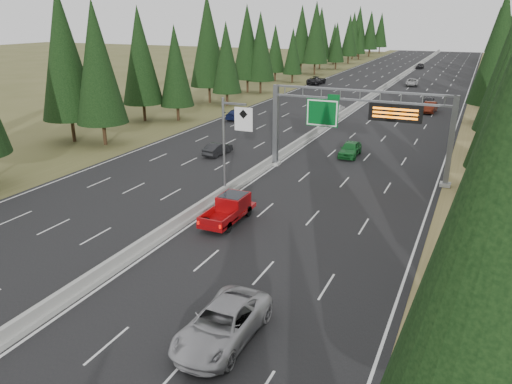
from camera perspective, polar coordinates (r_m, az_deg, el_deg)
road at (r=91.74m, az=12.86°, el=10.36°), size 32.00×260.00×0.08m
shoulder_right at (r=89.95m, az=24.12°, el=8.98°), size 3.60×260.00×0.06m
shoulder_left at (r=96.83m, az=2.33°, el=11.29°), size 3.60×260.00×0.06m
median_barrier at (r=91.68m, az=12.88°, el=10.60°), size 0.70×260.00×0.85m
sign_gantry at (r=45.53m, az=12.36°, el=8.04°), size 16.75×0.98×7.80m
hov_sign_pole at (r=39.19m, az=-2.97°, el=5.81°), size 2.80×0.50×8.00m
tree_row_left at (r=87.89m, az=-3.25°, el=16.37°), size 11.78×241.43×18.91m
silver_minivan at (r=23.31m, az=-3.87°, el=-14.83°), size 2.82×5.99×1.65m
red_pickup at (r=35.80m, az=-2.91°, el=-1.69°), size 1.96×5.48×1.79m
car_ahead_green at (r=53.02m, az=10.70°, el=4.86°), size 1.97×4.60×1.55m
car_ahead_dkred at (r=80.50m, az=19.25°, el=9.12°), size 1.89×4.87×1.58m
car_ahead_dkgrey at (r=85.28m, az=19.12°, el=9.65°), size 2.54×5.33×1.50m
car_ahead_white at (r=110.74m, az=17.40°, el=11.88°), size 2.74×5.22×1.40m
car_ahead_far at (r=147.11m, az=18.25°, el=13.53°), size 2.00×4.41×1.47m
car_onc_near at (r=52.80m, az=-4.40°, el=4.94°), size 1.73×4.06×1.30m
car_onc_blue at (r=71.27m, az=-2.13°, el=8.88°), size 1.96×4.82×1.40m
car_onc_white at (r=77.11m, az=9.35°, el=9.42°), size 1.53×3.81×1.30m
car_onc_far at (r=109.25m, az=6.94°, el=12.58°), size 2.97×5.99×1.63m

